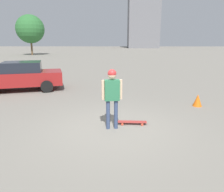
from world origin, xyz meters
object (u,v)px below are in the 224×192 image
at_px(person, 112,91).
at_px(traffic_cone, 198,100).
at_px(car_parked_near, 21,76).
at_px(skateboard, 132,122).

xyz_separation_m(person, traffic_cone, (-3.32, -2.37, -0.88)).
bearing_deg(car_parked_near, skateboard, 122.07).
height_order(person, traffic_cone, person).
bearing_deg(skateboard, traffic_cone, -141.89).
height_order(skateboard, car_parked_near, car_parked_near).
distance_m(person, skateboard, 1.27).
bearing_deg(car_parked_near, traffic_cone, 144.68).
distance_m(skateboard, car_parked_near, 7.27).
bearing_deg(traffic_cone, skateboard, 36.87).
height_order(person, car_parked_near, person).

